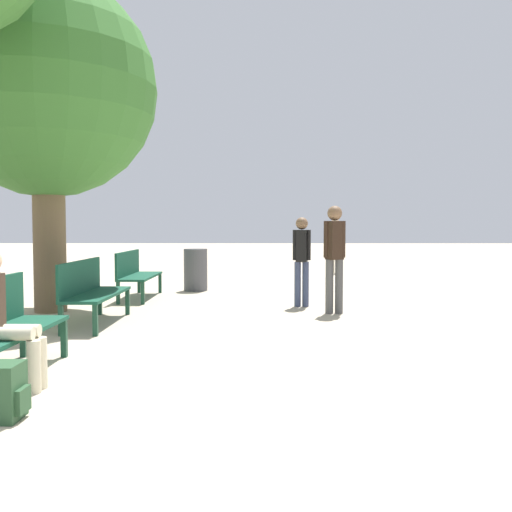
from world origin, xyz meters
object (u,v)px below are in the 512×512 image
at_px(tree_row_1, 47,90).
at_px(backpack, 5,392).
at_px(pedestrian_mid, 335,241).
at_px(trash_bin, 196,270).
at_px(bench_row_1, 90,288).
at_px(bench_row_2, 135,271).
at_px(pedestrian_far, 302,256).
at_px(pedestrian_near, 334,252).
at_px(person_seated, 3,315).

distance_m(tree_row_1, backpack, 6.45).
distance_m(pedestrian_mid, trash_bin, 5.84).
bearing_deg(backpack, trash_bin, 86.89).
bearing_deg(trash_bin, bench_row_1, -103.69).
relative_size(bench_row_2, pedestrian_far, 1.19).
bearing_deg(backpack, bench_row_2, 94.79).
height_order(backpack, trash_bin, trash_bin).
height_order(pedestrian_mid, trash_bin, pedestrian_mid).
bearing_deg(bench_row_1, backpack, -81.77).
xyz_separation_m(backpack, pedestrian_mid, (4.07, 12.80, 0.74)).
xyz_separation_m(backpack, pedestrian_near, (3.05, 5.06, 0.79)).
bearing_deg(tree_row_1, backpack, -72.97).
bearing_deg(bench_row_2, person_seated, -87.74).
xyz_separation_m(bench_row_2, person_seated, (0.25, -6.21, 0.13)).
height_order(bench_row_2, person_seated, person_seated).
height_order(bench_row_2, pedestrian_near, pedestrian_near).
bearing_deg(person_seated, trash_bin, 84.04).
relative_size(bench_row_2, trash_bin, 2.03).
height_order(bench_row_1, trash_bin, bench_row_1).
relative_size(backpack, pedestrian_far, 0.27).
bearing_deg(bench_row_1, bench_row_2, 90.00).
distance_m(bench_row_2, pedestrian_near, 4.12).
bearing_deg(pedestrian_far, tree_row_1, -171.73).
relative_size(bench_row_2, pedestrian_near, 1.07).
bearing_deg(pedestrian_near, bench_row_1, -164.00).
bearing_deg(pedestrian_mid, pedestrian_near, -97.46).
height_order(tree_row_1, backpack, tree_row_1).
bearing_deg(backpack, pedestrian_mid, 72.38).
height_order(bench_row_1, tree_row_1, tree_row_1).
xyz_separation_m(bench_row_2, backpack, (0.58, -6.94, -0.32)).
xyz_separation_m(pedestrian_far, trash_bin, (-2.13, 2.41, -0.44)).
xyz_separation_m(person_seated, pedestrian_near, (3.39, 4.33, 0.33)).
bearing_deg(pedestrian_mid, person_seated, -110.04).
relative_size(person_seated, pedestrian_near, 0.71).
height_order(person_seated, trash_bin, person_seated).
height_order(backpack, pedestrian_mid, pedestrian_mid).
xyz_separation_m(tree_row_1, trash_bin, (2.05, 3.02, -3.16)).
bearing_deg(bench_row_1, tree_row_1, 130.14).
distance_m(bench_row_1, trash_bin, 4.35).
xyz_separation_m(person_seated, pedestrian_mid, (4.40, 12.07, 0.29)).
distance_m(bench_row_2, pedestrian_far, 3.37).
bearing_deg(pedestrian_mid, trash_bin, -128.47).
bearing_deg(pedestrian_near, backpack, -121.09).
height_order(bench_row_1, pedestrian_near, pedestrian_near).
height_order(bench_row_1, bench_row_2, same).
height_order(bench_row_1, pedestrian_mid, pedestrian_mid).
bearing_deg(tree_row_1, pedestrian_near, -2.05).
xyz_separation_m(person_seated, trash_bin, (0.78, 7.51, -0.20)).
xyz_separation_m(tree_row_1, backpack, (1.60, -5.23, -3.41)).
height_order(person_seated, pedestrian_mid, pedestrian_mid).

